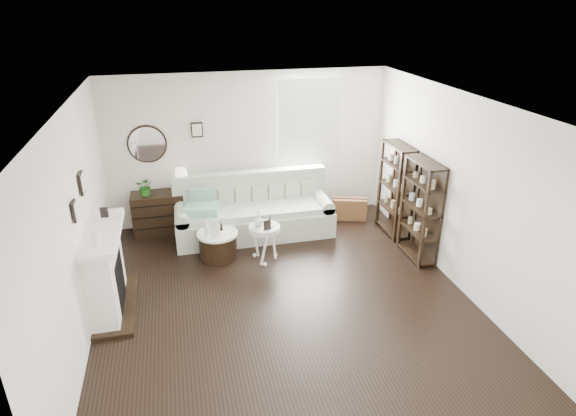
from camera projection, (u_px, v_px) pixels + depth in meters
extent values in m
plane|color=black|center=(284.00, 297.00, 6.71)|extent=(5.50, 5.50, 0.00)
plane|color=white|center=(283.00, 103.00, 5.62)|extent=(5.50, 5.50, 0.00)
plane|color=white|center=(249.00, 148.00, 8.61)|extent=(5.00, 0.00, 5.00)
plane|color=white|center=(364.00, 349.00, 3.72)|extent=(5.00, 0.00, 5.00)
plane|color=white|center=(76.00, 229.00, 5.64)|extent=(0.00, 5.50, 5.50)
plane|color=white|center=(458.00, 192.00, 6.70)|extent=(0.00, 5.50, 5.50)
cube|color=white|center=(309.00, 131.00, 8.73)|extent=(1.00, 0.02, 1.80)
cube|color=white|center=(310.00, 132.00, 8.68)|extent=(1.15, 0.02, 1.90)
cylinder|color=silver|center=(147.00, 144.00, 8.13)|extent=(0.60, 0.03, 0.60)
cube|color=black|center=(197.00, 130.00, 8.23)|extent=(0.20, 0.03, 0.26)
cube|color=white|center=(105.00, 273.00, 6.26)|extent=(0.34, 1.20, 1.10)
cube|color=black|center=(109.00, 282.00, 6.33)|extent=(0.30, 0.65, 0.70)
cube|color=white|center=(102.00, 233.00, 6.04)|extent=(0.44, 1.35, 0.08)
cube|color=black|center=(117.00, 305.00, 6.49)|extent=(0.50, 1.40, 0.05)
cylinder|color=white|center=(96.00, 239.00, 5.58)|extent=(0.08, 0.08, 0.22)
cube|color=black|center=(104.00, 212.00, 6.35)|extent=(0.10, 0.03, 0.14)
cube|color=black|center=(75.00, 211.00, 5.50)|extent=(0.03, 0.18, 0.24)
cube|color=black|center=(82.00, 183.00, 6.04)|extent=(0.03, 0.22, 0.28)
cube|color=black|center=(396.00, 190.00, 8.27)|extent=(0.30, 0.80, 1.60)
cylinder|color=tan|center=(399.00, 210.00, 8.15)|extent=(0.08, 0.08, 0.11)
cylinder|color=tan|center=(393.00, 205.00, 8.37)|extent=(0.08, 0.08, 0.11)
cylinder|color=tan|center=(387.00, 199.00, 8.60)|extent=(0.08, 0.08, 0.11)
cylinder|color=tan|center=(402.00, 188.00, 7.99)|extent=(0.08, 0.08, 0.11)
cylinder|color=tan|center=(395.00, 183.00, 8.21)|extent=(0.08, 0.08, 0.11)
cylinder|color=tan|center=(389.00, 178.00, 8.43)|extent=(0.08, 0.08, 0.11)
cylinder|color=tan|center=(404.00, 166.00, 7.83)|extent=(0.08, 0.08, 0.11)
cylinder|color=tan|center=(397.00, 161.00, 8.05)|extent=(0.08, 0.08, 0.11)
cylinder|color=tan|center=(391.00, 156.00, 8.27)|extent=(0.08, 0.08, 0.11)
cube|color=black|center=(421.00, 210.00, 7.46)|extent=(0.30, 0.80, 1.60)
cylinder|color=tan|center=(425.00, 234.00, 7.35)|extent=(0.08, 0.08, 0.11)
cylinder|color=tan|center=(417.00, 227.00, 7.57)|extent=(0.08, 0.08, 0.11)
cylinder|color=tan|center=(410.00, 220.00, 7.80)|extent=(0.08, 0.08, 0.11)
cylinder|color=tan|center=(428.00, 210.00, 7.19)|extent=(0.08, 0.08, 0.11)
cylinder|color=tan|center=(420.00, 203.00, 7.41)|extent=(0.08, 0.08, 0.11)
cylinder|color=tan|center=(413.00, 197.00, 7.63)|extent=(0.08, 0.08, 0.11)
cylinder|color=tan|center=(431.00, 185.00, 7.03)|extent=(0.08, 0.08, 0.11)
cylinder|color=tan|center=(423.00, 179.00, 7.25)|extent=(0.08, 0.08, 0.11)
cylinder|color=tan|center=(415.00, 174.00, 7.47)|extent=(0.08, 0.08, 0.11)
cube|color=#AAB5A1|center=(254.00, 223.00, 8.39)|extent=(2.69, 0.93, 0.44)
cube|color=#AAB5A1|center=(254.00, 210.00, 8.25)|extent=(2.33, 0.75, 0.10)
cube|color=#AAB5A1|center=(250.00, 194.00, 8.55)|extent=(2.69, 0.21, 0.83)
cube|color=#AAB5A1|center=(183.00, 228.00, 8.11)|extent=(0.23, 0.88, 0.54)
cube|color=#AAB5A1|center=(322.00, 214.00, 8.63)|extent=(0.23, 0.88, 0.54)
cube|color=#299777|center=(202.00, 209.00, 8.00)|extent=(0.63, 0.55, 0.14)
cube|color=brown|center=(350.00, 209.00, 8.97)|extent=(0.65, 0.38, 0.41)
cube|color=black|center=(166.00, 213.00, 8.43)|extent=(1.11, 0.46, 0.74)
cube|color=black|center=(167.00, 227.00, 8.28)|extent=(1.07, 0.01, 0.02)
cube|color=black|center=(166.00, 216.00, 8.20)|extent=(1.07, 0.01, 0.02)
cube|color=black|center=(164.00, 205.00, 8.12)|extent=(1.07, 0.01, 0.01)
imported|color=#245E1B|center=(146.00, 186.00, 8.11)|extent=(0.36, 0.33, 0.33)
cylinder|color=black|center=(218.00, 246.00, 7.64)|extent=(0.59, 0.59, 0.41)
cylinder|color=white|center=(217.00, 234.00, 7.55)|extent=(0.65, 0.65, 0.04)
cylinder|color=white|center=(264.00, 227.00, 7.42)|extent=(0.49, 0.49, 0.03)
cylinder|color=white|center=(264.00, 230.00, 7.44)|extent=(0.50, 0.50, 0.02)
cylinder|color=white|center=(265.00, 244.00, 7.54)|extent=(0.04, 0.04, 0.56)
cylinder|color=silver|center=(207.00, 227.00, 7.39)|extent=(0.07, 0.07, 0.31)
cube|color=silver|center=(215.00, 232.00, 7.35)|extent=(0.16, 0.09, 0.20)
cube|color=black|center=(267.00, 225.00, 7.27)|extent=(0.12, 0.06, 0.15)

